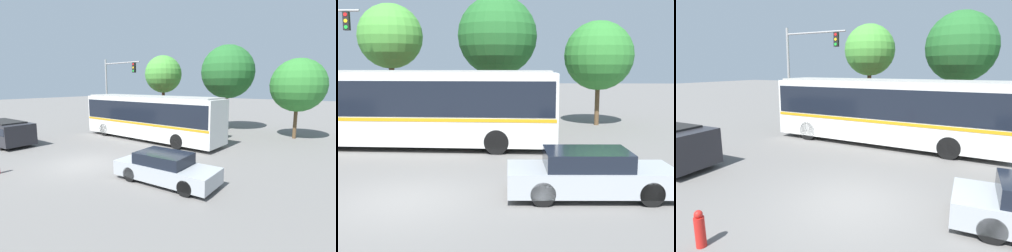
{
  "view_description": "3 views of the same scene",
  "coord_description": "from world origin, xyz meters",
  "views": [
    {
      "loc": [
        11.11,
        -7.93,
        4.11
      ],
      "look_at": [
        2.85,
        3.53,
        1.85
      ],
      "focal_mm": 27.48,
      "sensor_mm": 36.0,
      "label": 1
    },
    {
      "loc": [
        2.99,
        -9.94,
        3.52
      ],
      "look_at": [
        2.52,
        3.94,
        1.4
      ],
      "focal_mm": 42.41,
      "sensor_mm": 36.0,
      "label": 2
    },
    {
      "loc": [
        3.1,
        -6.84,
        3.84
      ],
      "look_at": [
        -1.61,
        2.86,
        1.64
      ],
      "focal_mm": 30.01,
      "sensor_mm": 36.0,
      "label": 3
    }
  ],
  "objects": [
    {
      "name": "street_tree_right",
      "position": [
        7.6,
        13.73,
        4.09
      ],
      "size": [
        4.03,
        4.03,
        6.11
      ],
      "color": "brown",
      "rests_on": "ground"
    },
    {
      "name": "city_bus",
      "position": [
        -1.27,
        6.83,
        1.89
      ],
      "size": [
        11.76,
        2.93,
        3.32
      ],
      "rotation": [
        0.0,
        0.0,
        3.11
      ],
      "color": "silver",
      "rests_on": "ground"
    },
    {
      "name": "street_tree_left",
      "position": [
        -4.32,
        12.69,
        5.13
      ],
      "size": [
        3.62,
        3.62,
        6.97
      ],
      "color": "brown",
      "rests_on": "ground"
    },
    {
      "name": "flowering_hedge",
      "position": [
        -0.67,
        10.29,
        0.8
      ],
      "size": [
        8.05,
        1.03,
        1.63
      ],
      "color": "#286028",
      "rests_on": "ground"
    },
    {
      "name": "traffic_light_pole",
      "position": [
        -8.28,
        9.83,
        4.29
      ],
      "size": [
        4.62,
        0.24,
        6.63
      ],
      "color": "gray",
      "rests_on": "ground"
    },
    {
      "name": "ground_plane",
      "position": [
        0.0,
        0.0,
        0.0
      ],
      "size": [
        140.0,
        140.0,
        0.0
      ],
      "primitive_type": "plane",
      "color": "slate"
    },
    {
      "name": "street_tree_centre",
      "position": [
        1.64,
        14.45,
        5.27
      ],
      "size": [
        4.78,
        4.78,
        7.67
      ],
      "color": "brown",
      "rests_on": "ground"
    },
    {
      "name": "sedan_foreground",
      "position": [
        4.89,
        0.51,
        0.61
      ],
      "size": [
        4.54,
        1.89,
        1.28
      ],
      "rotation": [
        0.0,
        0.0,
        0.03
      ],
      "color": "#9EA3A8",
      "rests_on": "ground"
    },
    {
      "name": "suv_left_lane",
      "position": [
        -8.4,
        -0.33,
        0.97
      ],
      "size": [
        5.02,
        2.03,
        1.66
      ],
      "rotation": [
        0.0,
        0.0,
        0.0
      ],
      "color": "#232328",
      "rests_on": "ground"
    }
  ]
}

